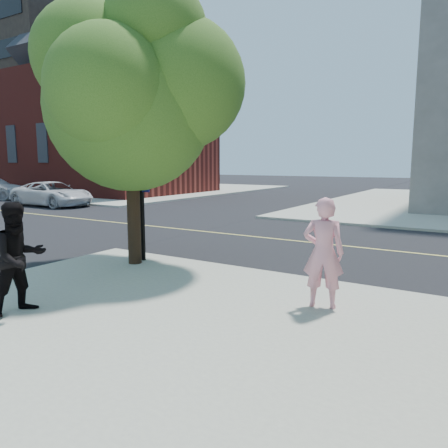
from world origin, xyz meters
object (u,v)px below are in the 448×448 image
Objects in this scene: pedestrian at (19,258)px; signal_pole at (86,132)px; street_tree at (134,88)px; man_on_phone at (323,253)px; car_a at (52,194)px.

pedestrian is 5.54m from signal_pole.
man_on_phone is at bearing -8.02° from street_tree.
street_tree is 1.62× the size of signal_pole.
street_tree reaches higher than signal_pole.
car_a is at bearing 124.49° from signal_pole.
signal_pole is at bearing 170.51° from street_tree.
street_tree is at bearing -32.29° from signal_pole.
man_on_phone is 0.36× the size of car_a.
street_tree is 2.40m from signal_pole.
street_tree is at bearing -121.05° from car_a.
man_on_phone is 5.19m from pedestrian.
man_on_phone reaches higher than pedestrian.
car_a is (-12.99, 8.34, -2.73)m from signal_pole.
pedestrian is 20.17m from car_a.
man_on_phone is 22.27m from car_a.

